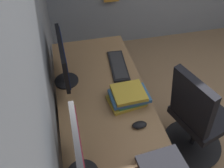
% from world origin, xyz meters
% --- Properties ---
extents(wall_back, '(5.02, 0.10, 2.60)m').
position_xyz_m(wall_back, '(0.00, 1.95, 1.30)').
color(wall_back, '#8C939E').
rests_on(wall_back, ground).
extents(desk, '(1.85, 0.71, 0.73)m').
position_xyz_m(desk, '(0.33, 1.52, 0.66)').
color(desk, '#936D47').
rests_on(desk, ground).
extents(drawer_pedestal, '(0.40, 0.51, 0.69)m').
position_xyz_m(drawer_pedestal, '(0.47, 1.55, 0.35)').
color(drawer_pedestal, '#936D47').
rests_on(drawer_pedestal, ground).
extents(monitor_primary, '(0.53, 0.20, 0.40)m').
position_xyz_m(monitor_primary, '(0.68, 1.78, 0.96)').
color(monitor_primary, black).
rests_on(monitor_primary, desk).
extents(monitor_secondary, '(0.47, 0.20, 0.41)m').
position_xyz_m(monitor_secondary, '(-0.17, 1.77, 0.96)').
color(monitor_secondary, black).
rests_on(monitor_secondary, desk).
extents(keyboard_main, '(0.43, 0.17, 0.02)m').
position_xyz_m(keyboard_main, '(0.77, 1.32, 0.74)').
color(keyboard_main, black).
rests_on(keyboard_main, desk).
extents(mouse_main, '(0.06, 0.10, 0.03)m').
position_xyz_m(mouse_main, '(0.10, 1.33, 0.75)').
color(mouse_main, black).
rests_on(mouse_main, desk).
extents(book_stack_far, '(0.26, 0.32, 0.11)m').
position_xyz_m(book_stack_far, '(0.34, 1.35, 0.79)').
color(book_stack_far, gold).
rests_on(book_stack_far, desk).
extents(office_chair, '(0.56, 0.60, 0.97)m').
position_xyz_m(office_chair, '(0.24, 0.75, 0.46)').
color(office_chair, black).
rests_on(office_chair, ground).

